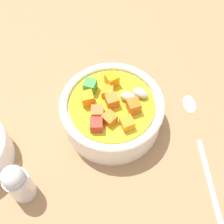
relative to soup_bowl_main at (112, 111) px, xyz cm
name	(u,v)px	position (x,y,z in cm)	size (l,w,h in cm)	color
ground_plane	(112,124)	(0.00, 0.00, -4.19)	(140.00, 140.00, 2.00)	#9E754F
soup_bowl_main	(112,111)	(0.00, 0.00, 0.00)	(16.29, 16.29, 7.25)	white
spoon	(201,142)	(-11.84, 8.82, -2.76)	(7.43, 22.08, 0.92)	silver
pepper_shaker	(18,183)	(16.15, 6.88, 0.72)	(3.52, 3.52, 7.95)	silver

